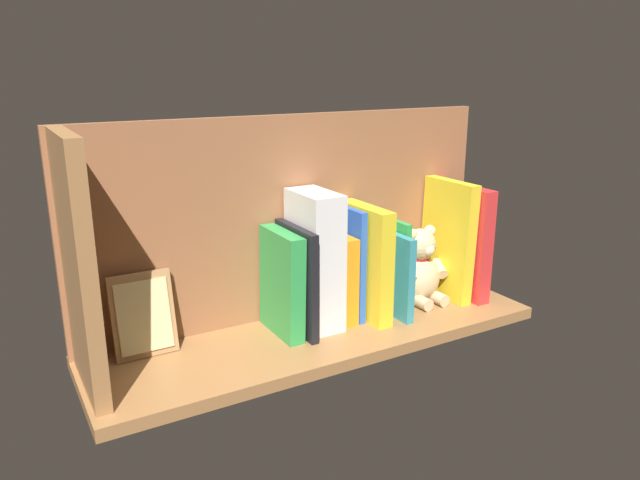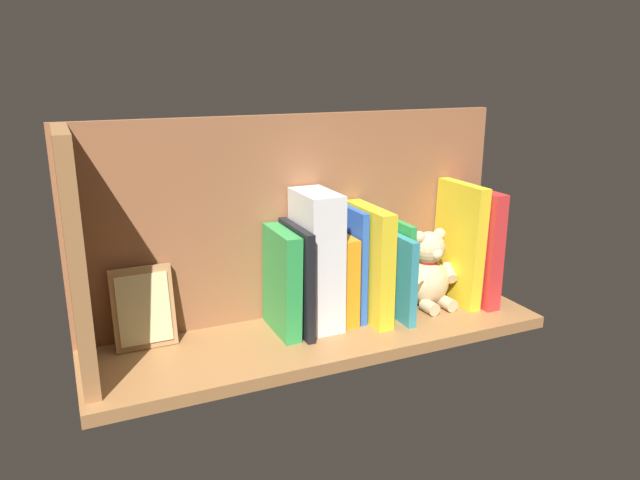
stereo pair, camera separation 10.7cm
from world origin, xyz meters
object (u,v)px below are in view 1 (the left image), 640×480
teddy_bear (420,269)px  book_0 (461,241)px  picture_frame_leaning (143,315)px  dictionary_thick_white (315,260)px

teddy_bear → book_0: bearing=172.2°
book_0 → picture_frame_leaning: size_ratio=1.65×
dictionary_thick_white → teddy_bear: bearing=178.5°
book_0 → dictionary_thick_white: bearing=-2.6°
book_0 → dictionary_thick_white: dictionary_thick_white is taller
dictionary_thick_white → book_0: bearing=177.4°
teddy_bear → dictionary_thick_white: 25.10cm
teddy_bear → picture_frame_leaning: 55.61cm
book_0 → dictionary_thick_white: (34.62, -1.56, 1.01)cm
book_0 → picture_frame_leaning: 66.03cm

